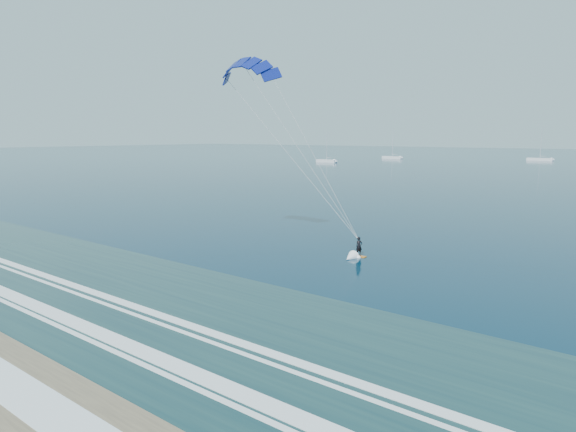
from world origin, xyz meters
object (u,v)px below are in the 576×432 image
Objects in this scene: kitesurfer_rig at (298,148)px; sailboat_2 at (540,159)px; sailboat_0 at (327,161)px; sailboat_1 at (392,157)px.

kitesurfer_rig is 208.48m from sailboat_2.
sailboat_1 reaches higher than sailboat_0.
kitesurfer_rig reaches higher than sailboat_1.
sailboat_1 is 63.70m from sailboat_2.
kitesurfer_rig is at bearing -83.21° from sailboat_2.
kitesurfer_rig is 163.67m from sailboat_0.
sailboat_0 is 46.70m from sailboat_1.
sailboat_0 is at bearing -97.35° from sailboat_1.
sailboat_0 is at bearing -132.81° from sailboat_2.
kitesurfer_rig is 201.37m from sailboat_1.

